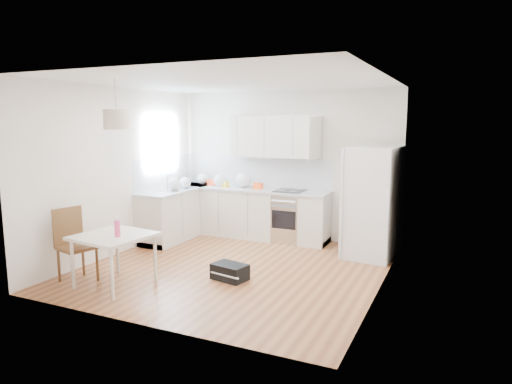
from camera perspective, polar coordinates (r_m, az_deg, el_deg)
floor at (r=6.86m, az=-2.74°, el=-9.49°), size 4.20×4.20×0.00m
ceiling at (r=6.53m, az=-2.92°, el=13.62°), size 4.20×4.20×0.00m
wall_back at (r=8.46m, az=3.73°, el=3.38°), size 4.20×0.00×4.20m
wall_left at (r=7.74m, az=-16.77°, el=2.50°), size 0.00×4.20×4.20m
wall_right at (r=5.90m, az=15.60°, el=0.66°), size 0.00×4.20×4.20m
window_glassblock at (r=8.60m, az=-11.76°, el=5.97°), size 0.02×1.00×1.00m
cabinets_back at (r=8.56m, az=-0.80°, el=-2.71°), size 3.00×0.60×0.88m
cabinets_left at (r=8.64m, az=-9.75°, el=-2.73°), size 0.60×1.80×0.88m
counter_back at (r=8.48m, az=-0.81°, el=0.34°), size 3.02×0.64×0.04m
counter_left at (r=8.56m, az=-9.83°, el=0.29°), size 0.64×1.82×0.04m
backsplash_back at (r=8.70m, az=0.01°, el=2.62°), size 3.00×0.01×0.58m
backsplash_left at (r=8.69m, az=-11.49°, el=2.43°), size 0.01×1.80×0.58m
upper_cabinets at (r=8.34m, az=2.41°, el=6.92°), size 1.70×0.32×0.75m
range_oven at (r=8.26m, az=4.23°, el=-3.16°), size 0.50×0.61×0.88m
sink at (r=8.52m, az=-10.02°, el=0.34°), size 0.50×0.80×0.16m
refrigerator at (r=7.46m, az=14.49°, el=-1.24°), size 0.94×0.97×1.77m
dining_table at (r=6.28m, az=-17.36°, el=-5.75°), size 0.98×0.98×0.69m
dining_chair at (r=6.63m, az=-21.48°, el=-6.27°), size 0.51×0.51×1.00m
drink_bottle at (r=6.11m, az=-16.96°, el=-4.19°), size 0.08×0.08×0.26m
gym_bag at (r=6.37m, az=-3.29°, el=-9.93°), size 0.52×0.40×0.22m
pendant_lamp at (r=6.20m, az=-17.06°, el=8.68°), size 0.38×0.38×0.25m
grocery_bag_a at (r=9.06m, az=-6.68°, el=1.62°), size 0.23×0.20×0.21m
grocery_bag_b at (r=8.69m, az=-4.47°, el=1.46°), size 0.27×0.23×0.24m
grocery_bag_c at (r=8.57m, az=-1.62°, el=1.50°), size 0.31×0.26×0.28m
grocery_bag_d at (r=8.63m, az=-8.85°, el=1.18°), size 0.22×0.19×0.20m
grocery_bag_e at (r=8.38m, az=-10.18°, el=0.99°), size 0.24×0.21×0.22m
snack_orange at (r=8.37m, az=0.26°, el=0.76°), size 0.17×0.11×0.11m
snack_yellow at (r=8.63m, az=-3.91°, el=0.96°), size 0.17×0.13×0.10m
snack_red at (r=8.90m, az=-5.53°, el=1.20°), size 0.18×0.12×0.11m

